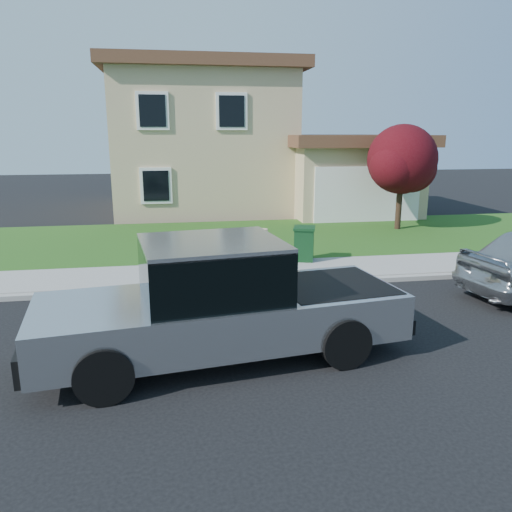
{
  "coord_description": "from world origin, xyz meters",
  "views": [
    {
      "loc": [
        -1.49,
        -8.78,
        3.75
      ],
      "look_at": [
        0.19,
        1.37,
        1.2
      ],
      "focal_mm": 35.0,
      "sensor_mm": 36.0,
      "label": 1
    }
  ],
  "objects_px": {
    "ornamental_tree": "(403,163)",
    "trash_bin": "(304,243)",
    "woman": "(263,271)",
    "pickup_truck": "(221,304)"
  },
  "relations": [
    {
      "from": "pickup_truck",
      "to": "trash_bin",
      "type": "distance_m",
      "value": 6.43
    },
    {
      "from": "pickup_truck",
      "to": "woman",
      "type": "bearing_deg",
      "value": 55.87
    },
    {
      "from": "trash_bin",
      "to": "ornamental_tree",
      "type": "bearing_deg",
      "value": 58.75
    },
    {
      "from": "ornamental_tree",
      "to": "trash_bin",
      "type": "relative_size",
      "value": 4.05
    },
    {
      "from": "pickup_truck",
      "to": "ornamental_tree",
      "type": "distance_m",
      "value": 12.93
    },
    {
      "from": "ornamental_tree",
      "to": "trash_bin",
      "type": "bearing_deg",
      "value": -138.56
    },
    {
      "from": "pickup_truck",
      "to": "trash_bin",
      "type": "bearing_deg",
      "value": 54.79
    },
    {
      "from": "ornamental_tree",
      "to": "trash_bin",
      "type": "xyz_separation_m",
      "value": [
        -4.96,
        -4.38,
        -1.99
      ]
    },
    {
      "from": "woman",
      "to": "trash_bin",
      "type": "distance_m",
      "value": 3.89
    },
    {
      "from": "pickup_truck",
      "to": "woman",
      "type": "relative_size",
      "value": 3.65
    }
  ]
}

